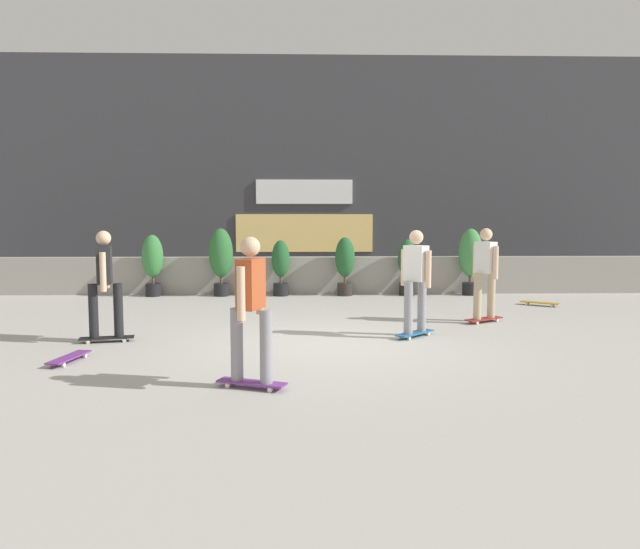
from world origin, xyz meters
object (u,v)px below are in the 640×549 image
potted_plant_5 (470,256)px  skater_by_wall_left (416,278)px  potted_plant_3 (345,262)px  skater_far_left (485,270)px  skater_far_right (251,305)px  skateboard_near_camera (69,357)px  skateboard_aside (540,303)px  potted_plant_2 (281,265)px  skater_foreground (105,281)px  potted_plant_1 (221,256)px  potted_plant_4 (407,264)px  potted_plant_0 (153,261)px

potted_plant_5 → skater_by_wall_left: (-2.26, -5.11, 0.00)m
potted_plant_3 → skater_far_left: size_ratio=0.83×
potted_plant_5 → skater_far_right: bearing=-120.1°
skateboard_near_camera → skateboard_aside: size_ratio=1.07×
potted_plant_2 → skateboard_near_camera: 7.16m
skater_far_left → skateboard_near_camera: bearing=-155.9°
potted_plant_2 → skater_foreground: bearing=-114.7°
skater_foreground → skater_by_wall_left: bearing=3.0°
potted_plant_1 → potted_plant_5: 5.98m
potted_plant_4 → potted_plant_5: 1.54m
potted_plant_0 → potted_plant_5: size_ratio=0.91×
potted_plant_1 → skater_by_wall_left: skater_by_wall_left is taller
skateboard_aside → potted_plant_3: bearing=156.1°
potted_plant_1 → potted_plant_3: 2.96m
potted_plant_1 → potted_plant_5: size_ratio=1.01×
skateboard_near_camera → potted_plant_5: bearing=43.0°
potted_plant_5 → skateboard_near_camera: size_ratio=1.95×
potted_plant_0 → potted_plant_3: size_ratio=1.04×
potted_plant_2 → skater_far_left: skater_far_left is taller
skater_foreground → potted_plant_3: bearing=53.3°
skater_foreground → skater_far_left: 6.44m
potted_plant_4 → skater_far_right: (-3.08, -7.95, 0.18)m
skater_by_wall_left → skateboard_near_camera: (-4.86, -1.54, -0.88)m
skater_foreground → skater_far_left: same height
skater_by_wall_left → skateboard_aside: bearing=45.2°
potted_plant_4 → skater_by_wall_left: bearing=-98.1°
skateboard_aside → skater_far_right: bearing=-132.5°
potted_plant_5 → skater_by_wall_left: bearing=-113.9°
skater_far_left → potted_plant_2: bearing=134.8°
potted_plant_0 → potted_plant_2: 3.04m
potted_plant_5 → skateboard_aside: bearing=-60.3°
potted_plant_1 → skater_far_left: skater_far_left is taller
potted_plant_4 → potted_plant_2: bearing=180.0°
potted_plant_0 → skater_foreground: 5.39m
potted_plant_2 → skater_far_right: size_ratio=0.78×
potted_plant_2 → skater_far_right: 7.96m
potted_plant_4 → skateboard_near_camera: potted_plant_4 is taller
potted_plant_3 → skater_foreground: (-4.00, -5.36, 0.14)m
skater_far_right → potted_plant_2: bearing=89.6°
skateboard_near_camera → potted_plant_1: bearing=80.3°
potted_plant_3 → skateboard_near_camera: bearing=-121.6°
potted_plant_0 → potted_plant_1: bearing=0.0°
skater_far_right → skateboard_near_camera: 2.96m
potted_plant_3 → skateboard_near_camera: potted_plant_3 is taller
potted_plant_2 → skateboard_aside: potted_plant_2 is taller
potted_plant_5 → skateboard_aside: potted_plant_5 is taller
potted_plant_5 → skater_far_right: skater_far_right is taller
potted_plant_3 → potted_plant_0: bearing=-180.0°
skater_far_right → skater_by_wall_left: size_ratio=1.00×
potted_plant_0 → skateboard_aside: bearing=-11.8°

